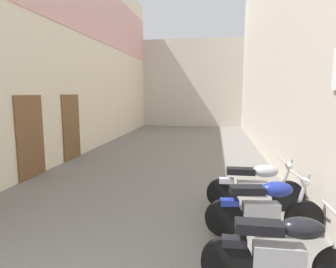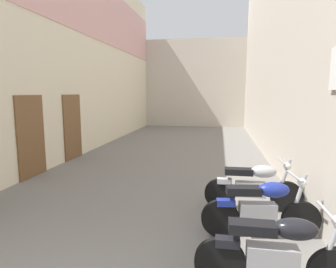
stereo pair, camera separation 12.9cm
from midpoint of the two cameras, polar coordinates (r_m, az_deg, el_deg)
ground_plane at (r=8.63m, az=-1.77°, el=-6.95°), size 34.00×34.00×0.00m
building_left at (r=11.46m, az=-17.95°, el=16.33°), size 0.45×18.00×7.85m
building_right at (r=10.47m, az=20.47°, el=16.85°), size 0.45×18.00×7.84m
building_far_end at (r=20.25m, az=4.81°, el=9.97°), size 9.59×2.00×5.76m
motorcycle_second at (r=3.69m, az=21.24°, el=-20.85°), size 1.85×0.58×1.04m
motorcycle_third at (r=4.83m, az=18.06°, el=-13.56°), size 1.84×0.58×1.04m
motorcycle_fourth at (r=5.82m, az=16.47°, el=-9.70°), size 1.85×0.58×1.04m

